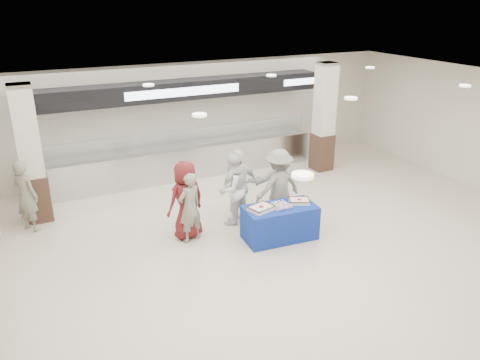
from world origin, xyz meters
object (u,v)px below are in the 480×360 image
chef_short (239,186)px  civilian_white (279,183)px  display_table (280,222)px  civilian_maroon (186,200)px  sheet_cake_left (261,208)px  sheet_cake_right (299,201)px  chef_tall (232,189)px  cupcake_tray (281,205)px  soldier_b (278,186)px  soldier_bg (26,196)px  soldier_a (190,207)px

chef_short → civilian_white: bearing=158.6°
display_table → chef_short: 1.31m
display_table → civilian_maroon: (-1.78, 0.95, 0.49)m
sheet_cake_left → sheet_cake_right: (0.93, -0.02, -0.00)m
chef_tall → cupcake_tray: bearing=97.7°
chef_short → civilian_white: size_ratio=1.06×
display_table → soldier_b: bearing=67.3°
soldier_b → soldier_bg: size_ratio=1.06×
soldier_a → chef_short: 1.39m
cupcake_tray → chef_short: (-0.46, 1.14, 0.10)m
cupcake_tray → soldier_a: 1.94m
civilian_white → civilian_maroon: bearing=9.7°
display_table → sheet_cake_right: sheet_cake_right is taller
chef_tall → soldier_b: size_ratio=0.96×
chef_tall → civilian_white: chef_tall is taller
sheet_cake_right → civilian_white: 1.00m
soldier_a → chef_short: size_ratio=0.88×
chef_short → soldier_b: chef_short is taller
sheet_cake_left → sheet_cake_right: size_ratio=1.07×
sheet_cake_right → soldier_b: size_ratio=0.31×
sheet_cake_right → soldier_bg: 6.02m
sheet_cake_left → soldier_b: bearing=41.2°
chef_short → soldier_bg: bearing=-35.5°
civilian_maroon → chef_tall: size_ratio=1.03×
civilian_maroon → chef_short: 1.35m
soldier_a → chef_tall: bearing=178.8°
chef_tall → civilian_white: 1.16m
chef_short → civilian_white: (0.99, -0.12, -0.05)m
cupcake_tray → soldier_bg: bearing=150.1°
display_table → civilian_maroon: size_ratio=0.89×
sheet_cake_right → civilian_maroon: civilian_maroon is taller
cupcake_tray → soldier_bg: 5.62m
soldier_b → civilian_maroon: bearing=-8.3°
chef_short → civilian_white: chef_short is taller
sheet_cake_left → soldier_bg: 5.20m
chef_tall → soldier_b: 1.06m
civilian_maroon → civilian_white: (2.33, 0.06, -0.03)m
display_table → soldier_a: bearing=161.3°
sheet_cake_right → civilian_maroon: (-2.26, 0.94, 0.07)m
civilian_white → soldier_bg: 5.70m
sheet_cake_left → civilian_maroon: bearing=145.4°
display_table → chef_tall: (-0.60, 1.15, 0.47)m
soldier_b → soldier_bg: bearing=-24.6°
sheet_cake_right → soldier_a: (-2.25, 0.74, -0.02)m
sheet_cake_left → soldier_bg: bearing=147.9°
soldier_a → chef_short: chef_short is taller
sheet_cake_left → soldier_a: size_ratio=0.37×
soldier_a → chef_short: (1.33, 0.37, 0.11)m
sheet_cake_left → soldier_a: soldier_a is taller
sheet_cake_left → chef_short: size_ratio=0.33×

